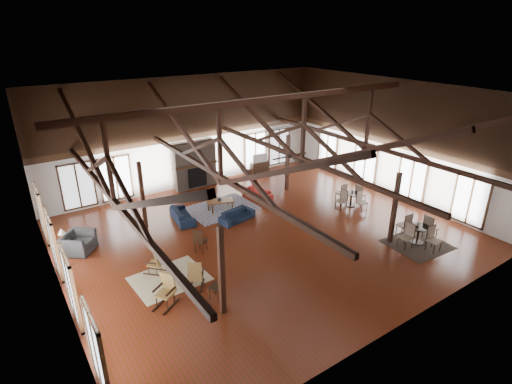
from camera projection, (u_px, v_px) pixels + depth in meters
floor at (264, 234)px, 17.31m from camera, size 16.00×16.00×0.00m
ceiling at (265, 93)px, 15.00m from camera, size 16.00×14.00×0.02m
wall_back at (190, 133)px, 21.51m from camera, size 16.00×0.02×6.00m
wall_front at (412, 239)px, 10.80m from camera, size 16.00×0.02×6.00m
wall_left at (47, 217)px, 12.03m from camera, size 0.02×14.00×6.00m
wall_right at (393, 139)px, 20.28m from camera, size 0.02×14.00×6.00m
roof_truss at (264, 144)px, 15.76m from camera, size 15.60×14.07×3.14m
post_grid at (264, 202)px, 16.72m from camera, size 8.16×7.16×3.05m
fireplace at (194, 165)px, 21.92m from camera, size 2.50×0.69×2.60m
ceiling_fan at (290, 155)px, 15.37m from camera, size 1.60×1.60×0.75m
sofa_navy_front at (237, 215)px, 18.41m from camera, size 1.84×1.01×0.51m
sofa_navy_left at (182, 215)px, 18.40m from camera, size 1.98×0.99×0.55m
sofa_orange at (257, 193)px, 20.86m from camera, size 1.82×0.91×0.51m
coffee_table at (220, 201)px, 19.42m from camera, size 1.42×0.97×0.50m
vase at (219, 199)px, 19.29m from camera, size 0.26×0.26×0.21m
armchair at (78, 243)px, 15.83m from camera, size 1.56×1.58×0.77m
side_table_lamp at (64, 243)px, 15.74m from camera, size 0.42×0.42×1.06m
rocking_chair_a at (156, 262)px, 14.39m from camera, size 0.81×0.82×0.98m
rocking_chair_b at (196, 276)px, 13.55m from camera, size 0.81×0.91×1.05m
rocking_chair_c at (166, 290)px, 12.76m from camera, size 1.00×0.87×1.14m
side_chair_a at (199, 239)px, 15.65m from camera, size 0.61×0.61×1.03m
side_chair_b at (219, 284)px, 12.94m from camera, size 0.59×0.59×1.02m
cafe_table_near at (419, 231)px, 16.40m from camera, size 2.02×2.02×1.05m
cafe_table_far at (351, 197)px, 19.84m from camera, size 1.84×1.84×0.96m
cup_near at (418, 225)px, 16.34m from camera, size 0.14×0.14×0.10m
cup_far at (353, 191)px, 19.81m from camera, size 0.15×0.15×0.10m
tv_console at (259, 167)px, 24.62m from camera, size 1.20×0.45×0.60m
television at (259, 158)px, 24.40m from camera, size 0.96×0.20×0.55m
rug_tan at (170, 279)px, 14.23m from camera, size 2.63×2.12×0.01m
rug_navy at (221, 208)px, 19.71m from camera, size 3.36×2.59×0.01m
rug_dark at (417, 244)px, 16.47m from camera, size 2.43×2.24×0.01m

